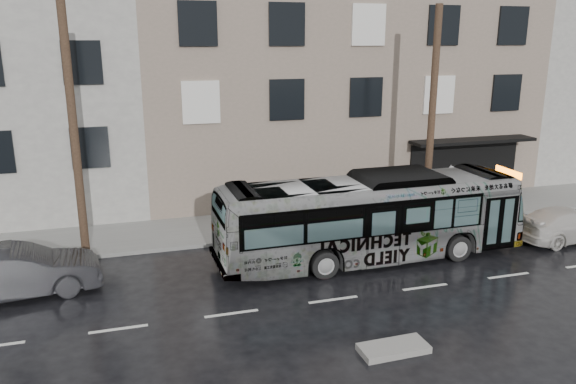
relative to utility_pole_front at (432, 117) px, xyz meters
name	(u,v)px	position (x,y,z in m)	size (l,w,h in m)	color
ground	(308,269)	(-6.50, -3.30, -4.65)	(120.00, 120.00, 0.00)	black
sidewalk	(272,224)	(-6.50, 1.60, -4.58)	(90.00, 3.60, 0.15)	gray
building_taupe	(321,81)	(-1.50, 9.40, 0.85)	(20.00, 12.00, 11.00)	gray
utility_pole_front	(432,117)	(0.00, 0.00, 0.00)	(0.30, 0.30, 9.00)	#4E3827
utility_pole_rear	(74,133)	(-14.00, 0.00, 0.00)	(0.30, 0.30, 9.00)	#4E3827
sign_post	(449,192)	(1.10, 0.00, -3.30)	(0.06, 0.06, 2.40)	slate
bus	(370,218)	(-4.04, -3.01, -3.07)	(2.65, 11.33, 3.15)	#B2B2B2
white_sedan	(566,224)	(4.36, -3.42, -3.99)	(1.84, 4.53, 1.31)	beige
dark_sedan	(18,272)	(-15.84, -2.75, -3.84)	(1.71, 4.90, 1.61)	black
slush_pile	(394,348)	(-6.07, -9.03, -4.56)	(1.80, 0.80, 0.18)	gray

